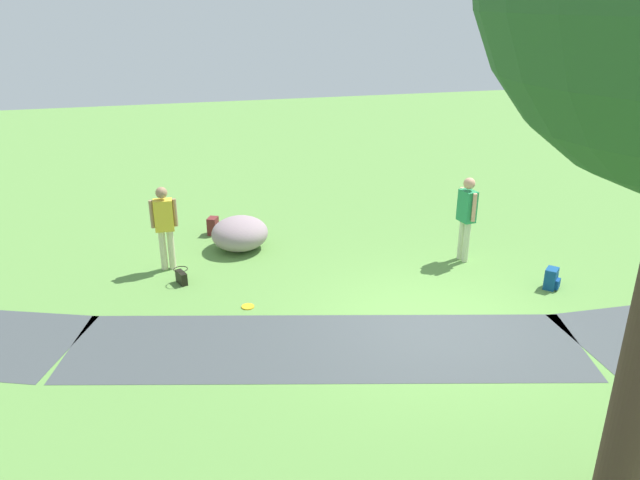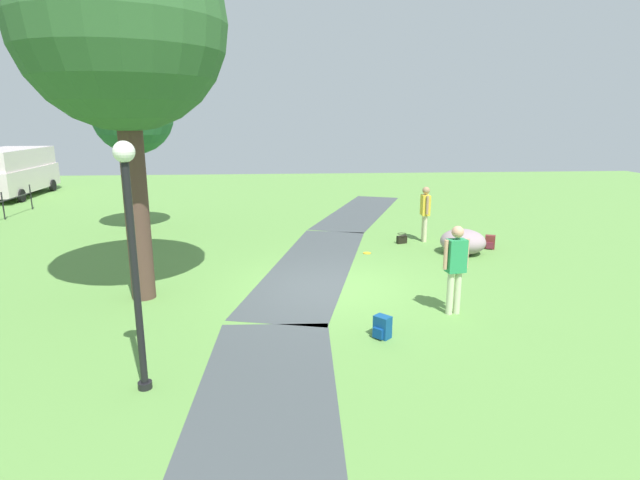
# 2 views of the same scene
# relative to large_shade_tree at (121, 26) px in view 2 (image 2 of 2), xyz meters

# --- Properties ---
(ground_plane) EXTENTS (48.00, 48.00, 0.00)m
(ground_plane) POSITION_rel_large_shade_tree_xyz_m (0.33, -4.02, -5.45)
(ground_plane) COLOR #5D8F42
(footpath_segment_near) EXTENTS (8.08, 2.32, 0.01)m
(footpath_segment_near) POSITION_rel_large_shade_tree_xyz_m (-5.67, -2.64, -5.45)
(footpath_segment_near) COLOR #3F4648
(footpath_segment_near) RESTS_ON ground
(footpath_segment_mid) EXTENTS (8.24, 3.89, 0.01)m
(footpath_segment_mid) POSITION_rel_large_shade_tree_xyz_m (2.20, -3.80, -5.45)
(footpath_segment_mid) COLOR #3F4648
(footpath_segment_mid) RESTS_ON ground
(footpath_segment_far) EXTENTS (8.17, 4.75, 0.01)m
(footpath_segment_far) POSITION_rel_large_shade_tree_xyz_m (9.80, -6.25, -5.45)
(footpath_segment_far) COLOR #3F4648
(footpath_segment_far) RESTS_ON ground
(large_shade_tree) EXTENTS (4.04, 4.04, 7.53)m
(large_shade_tree) POSITION_rel_large_shade_tree_xyz_m (0.00, 0.00, 0.00)
(large_shade_tree) COLOR #4D352C
(large_shade_tree) RESTS_ON ground
(young_tree_near_path) EXTENTS (2.58, 2.58, 5.18)m
(young_tree_near_path) POSITION_rel_large_shade_tree_xyz_m (6.69, 1.76, -1.62)
(young_tree_near_path) COLOR brown
(young_tree_near_path) RESTS_ON ground
(lamp_post) EXTENTS (0.28, 0.28, 3.48)m
(lamp_post) POSITION_rel_large_shade_tree_xyz_m (-3.83, -0.98, -3.30)
(lamp_post) COLOR black
(lamp_post) RESTS_ON ground
(lawn_boulder) EXTENTS (1.68, 1.70, 0.70)m
(lawn_boulder) POSITION_rel_large_shade_tree_xyz_m (2.96, -8.09, -5.10)
(lawn_boulder) COLOR gray
(lawn_boulder) RESTS_ON ground
(woman_with_handbag) EXTENTS (0.52, 0.25, 1.71)m
(woman_with_handbag) POSITION_rel_large_shade_tree_xyz_m (4.50, -7.41, -4.46)
(woman_with_handbag) COLOR beige
(woman_with_handbag) RESTS_ON ground
(man_near_boulder) EXTENTS (0.29, 0.51, 1.77)m
(man_near_boulder) POSITION_rel_large_shade_tree_xyz_m (-1.42, -6.31, -4.42)
(man_near_boulder) COLOR beige
(man_near_boulder) RESTS_ON ground
(handbag_on_grass) EXTENTS (0.35, 0.35, 0.31)m
(handbag_on_grass) POSITION_rel_large_shade_tree_xyz_m (4.28, -6.66, -5.31)
(handbag_on_grass) COLOR black
(handbag_on_grass) RESTS_ON ground
(backpack_by_boulder) EXTENTS (0.33, 0.34, 0.40)m
(backpack_by_boulder) POSITION_rel_large_shade_tree_xyz_m (3.45, -9.09, -5.26)
(backpack_by_boulder) COLOR maroon
(backpack_by_boulder) RESTS_ON ground
(spare_backpack_on_lawn) EXTENTS (0.35, 0.35, 0.40)m
(spare_backpack_on_lawn) POSITION_rel_large_shade_tree_xyz_m (-2.41, -4.69, -5.26)
(spare_backpack_on_lawn) COLOR navy
(spare_backpack_on_lawn) RESTS_ON ground
(frisbee_on_grass) EXTENTS (0.23, 0.23, 0.02)m
(frisbee_on_grass) POSITION_rel_large_shade_tree_xyz_m (3.20, -5.39, -5.44)
(frisbee_on_grass) COLOR gold
(frisbee_on_grass) RESTS_ON ground
(delivery_van) EXTENTS (5.87, 2.85, 2.30)m
(delivery_van) POSITION_rel_large_shade_tree_xyz_m (15.06, 10.17, -4.19)
(delivery_van) COLOR silver
(delivery_van) RESTS_ON ground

